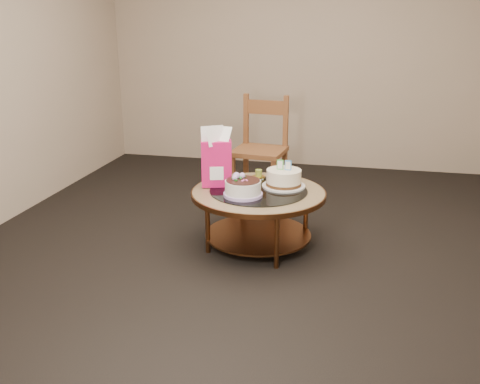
% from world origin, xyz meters
% --- Properties ---
extents(ground, '(5.00, 5.00, 0.00)m').
position_xyz_m(ground, '(0.00, 0.00, 0.00)').
color(ground, black).
rests_on(ground, ground).
extents(room_walls, '(4.52, 5.02, 2.61)m').
position_xyz_m(room_walls, '(0.00, 0.00, 1.54)').
color(room_walls, tan).
rests_on(room_walls, ground).
extents(coffee_table, '(1.02, 1.02, 0.46)m').
position_xyz_m(coffee_table, '(0.00, -0.00, 0.38)').
color(coffee_table, brown).
rests_on(coffee_table, ground).
extents(decorated_cake, '(0.29, 0.29, 0.17)m').
position_xyz_m(decorated_cake, '(-0.09, -0.16, 0.51)').
color(decorated_cake, '#B998D7').
rests_on(decorated_cake, coffee_table).
extents(cream_cake, '(0.33, 0.33, 0.21)m').
position_xyz_m(cream_cake, '(0.17, 0.13, 0.52)').
color(cream_cake, white).
rests_on(cream_cake, coffee_table).
extents(gift_bag, '(0.25, 0.21, 0.46)m').
position_xyz_m(gift_bag, '(-0.34, 0.05, 0.68)').
color(gift_bag, '#D31360').
rests_on(gift_bag, coffee_table).
extents(pillar_candle, '(0.11, 0.11, 0.08)m').
position_xyz_m(pillar_candle, '(-0.06, 0.31, 0.48)').
color(pillar_candle, '#CFB855').
rests_on(pillar_candle, coffee_table).
extents(dining_chair, '(0.51, 0.51, 1.00)m').
position_xyz_m(dining_chair, '(-0.19, 1.09, 0.51)').
color(dining_chair, brown).
rests_on(dining_chair, ground).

